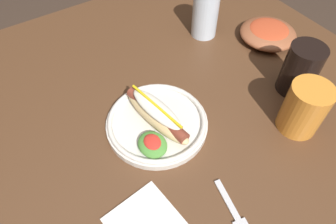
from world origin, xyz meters
TOP-DOWN VIEW (x-y plane):
  - ground_plane at (0.00, 0.00)m, footprint 8.00×8.00m
  - dining_table at (0.00, 0.00)m, footprint 1.12×1.09m
  - hot_dog_plate at (0.02, -0.08)m, footprint 0.23×0.23m
  - fork at (0.27, -0.07)m, footprint 0.12×0.04m
  - soda_cup at (0.10, 0.27)m, footprint 0.08×0.08m
  - water_cup at (-0.20, 0.22)m, footprint 0.07×0.07m
  - extra_cup at (0.19, 0.18)m, footprint 0.09×0.09m
  - side_bowl at (-0.08, 0.36)m, footprint 0.16×0.16m

SIDE VIEW (x-z plane):
  - ground_plane at x=0.00m, z-range 0.00..0.00m
  - dining_table at x=0.00m, z-range 0.28..1.02m
  - fork at x=0.27m, z-range 0.74..0.74m
  - hot_dog_plate at x=0.02m, z-range 0.72..0.80m
  - side_bowl at x=-0.08m, z-range 0.74..0.79m
  - extra_cup at x=0.19m, z-range 0.74..0.86m
  - soda_cup at x=0.10m, z-range 0.74..0.87m
  - water_cup at x=-0.20m, z-range 0.74..0.88m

